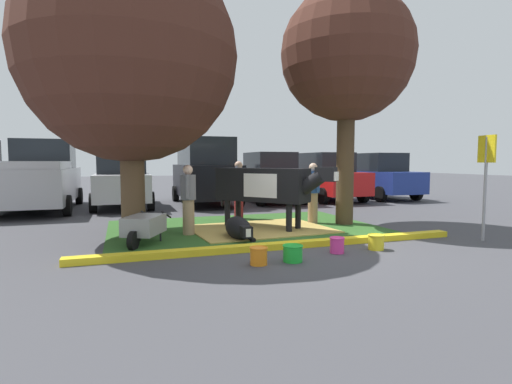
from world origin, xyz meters
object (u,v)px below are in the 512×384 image
shade_tree_left (130,55)px  person_handler (313,191)px  cow_holstein (266,185)px  pickup_truck_maroon (41,177)px  wheelbarrow (144,226)px  suv_black (205,171)px  shade_tree_right (347,56)px  sedan_red (269,178)px  person_visitor_near (188,198)px  parking_sign (486,167)px  hatchback_white (326,177)px  bucket_green (293,253)px  bucket_pink (337,245)px  sedan_silver (122,180)px  sedan_blue (378,176)px  person_visitor_far (239,188)px  bucket_orange (259,255)px  calf_lying (239,228)px  bucket_yellow (376,242)px

shade_tree_left → person_handler: (4.55, 0.24, -3.07)m
cow_holstein → pickup_truck_maroon: bearing=134.6°
wheelbarrow → suv_black: (2.68, 7.02, 0.88)m
shade_tree_right → wheelbarrow: bearing=-169.3°
shade_tree_right → sedan_red: size_ratio=1.38×
person_handler → person_visitor_near: person_handler is taller
suv_black → sedan_red: suv_black is taller
parking_sign → hatchback_white: (1.20, 8.81, -0.56)m
shade_tree_right → hatchback_white: shade_tree_right is taller
cow_holstein → bucket_green: (-0.68, -3.11, -0.93)m
shade_tree_left → sedan_red: bearing=47.2°
cow_holstein → parking_sign: (3.77, -2.84, 0.47)m
person_handler → bucket_pink: 3.44m
shade_tree_right → parking_sign: bearing=-61.3°
person_handler → sedan_silver: sedan_silver is taller
person_handler → sedan_silver: 7.43m
shade_tree_right → sedan_blue: shade_tree_right is taller
shade_tree_left → parking_sign: 7.84m
shade_tree_right → person_visitor_far: (-2.37, 1.79, -3.44)m
bucket_pink → sedan_red: 9.17m
cow_holstein → person_visitor_far: (-0.16, 1.80, -0.18)m
parking_sign → bucket_pink: size_ratio=7.61×
sedan_silver → shade_tree_right: bearing=-47.8°
cow_holstein → wheelbarrow: size_ratio=1.69×
suv_black → sedan_red: size_ratio=1.05×
pickup_truck_maroon → suv_black: 5.64m
bucket_orange → sedan_red: 9.95m
cow_holstein → parking_sign: 4.74m
pickup_truck_maroon → sedan_red: (8.31, 0.12, -0.13)m
shade_tree_left → calf_lying: (2.09, -1.15, -3.69)m
person_visitor_far → shade_tree_right: bearing=-37.1°
shade_tree_right → bucket_green: bearing=-132.9°
bucket_orange → bucket_green: bucket_orange is taller
bucket_yellow → cow_holstein: bearing=112.6°
person_handler → wheelbarrow: 4.62m
calf_lying → hatchback_white: bearing=49.5°
bucket_orange → sedan_red: bearing=68.0°
cow_holstein → bucket_yellow: size_ratio=8.43×
person_handler → hatchback_white: (3.50, 5.60, 0.12)m
sedan_blue → hatchback_white: bearing=-179.4°
cow_holstein → bucket_yellow: cow_holstein is taller
suv_black → hatchback_white: 5.23m
bucket_yellow → pickup_truck_maroon: (-7.05, 8.77, 0.97)m
cow_holstein → person_visitor_near: 1.95m
wheelbarrow → shade_tree_right: bearing=10.7°
person_visitor_near → person_visitor_far: 2.69m
calf_lying → bucket_pink: size_ratio=4.53×
bucket_orange → suv_black: suv_black is taller
person_visitor_far → pickup_truck_maroon: bearing=143.9°
suv_black → person_visitor_near: bearing=-104.9°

